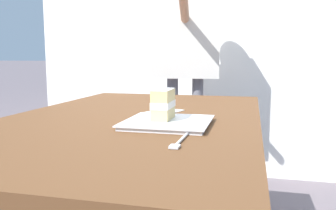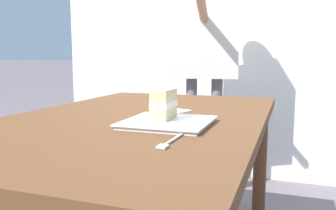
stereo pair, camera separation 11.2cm
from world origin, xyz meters
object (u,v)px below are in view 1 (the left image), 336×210
at_px(dessert_plate, 168,123).
at_px(diner_person, 185,38).
at_px(dessert_fork, 180,141).
at_px(cake_slice, 163,104).
at_px(patio_table, 134,141).
at_px(paper_napkin, 163,112).

xyz_separation_m(dessert_plate, diner_person, (1.29, 0.19, 0.34)).
xyz_separation_m(dessert_fork, diner_person, (1.51, 0.27, 0.34)).
distance_m(dessert_plate, dessert_fork, 0.23).
height_order(cake_slice, diner_person, diner_person).
xyz_separation_m(patio_table, dessert_plate, (-0.14, -0.17, 0.11)).
bearing_deg(cake_slice, dessert_plate, -126.70).
relative_size(paper_napkin, diner_person, 0.11).
height_order(dessert_plate, diner_person, diner_person).
distance_m(dessert_fork, diner_person, 1.57).
distance_m(paper_napkin, diner_person, 1.09).
relative_size(patio_table, diner_person, 0.91).
bearing_deg(diner_person, paper_napkin, -173.97).
bearing_deg(patio_table, dessert_plate, -130.81).
relative_size(patio_table, dessert_fork, 8.85).
bearing_deg(dessert_fork, diner_person, 10.30).
bearing_deg(patio_table, cake_slice, -131.34).
relative_size(patio_table, dessert_plate, 5.56).
distance_m(dessert_plate, diner_person, 1.35).
height_order(dessert_fork, diner_person, diner_person).
distance_m(cake_slice, dessert_fork, 0.26).
height_order(patio_table, cake_slice, cake_slice).
bearing_deg(diner_person, dessert_plate, -171.64).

